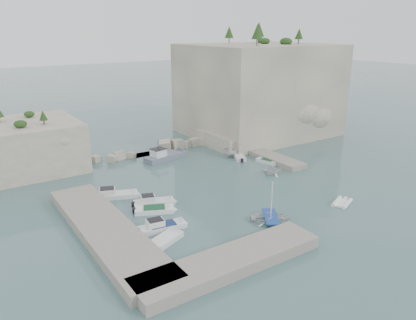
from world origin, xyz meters
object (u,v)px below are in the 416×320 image
motorboat_a (115,197)px  tender_east_a (272,174)px  motorboat_b (154,205)px  tender_east_c (239,158)px  motorboat_e (166,242)px  rowboat (271,221)px  inflatable_dinghy (342,204)px  work_boat (166,159)px  motorboat_d (162,229)px  tender_east_b (267,163)px  tender_east_d (234,156)px  motorboat_c (154,212)px

motorboat_a → tender_east_a: size_ratio=1.98×
motorboat_b → tender_east_c: 21.22m
motorboat_e → tender_east_a: bearing=-1.9°
tender_east_a → tender_east_c: 8.55m
motorboat_a → motorboat_b: (3.05, -4.68, 0.00)m
rowboat → inflatable_dinghy: 10.07m
motorboat_e → inflatable_dinghy: size_ratio=1.26×
inflatable_dinghy → tender_east_a: 12.29m
tender_east_c → motorboat_e: bearing=153.0°
motorboat_a → work_boat: 15.90m
motorboat_a → tender_east_a: (21.79, -4.57, 0.00)m
work_boat → inflatable_dinghy: bearing=-82.0°
rowboat → tender_east_a: (10.08, 10.86, 0.00)m
motorboat_a → rowboat: 19.37m
inflatable_dinghy → tender_east_a: bearing=67.0°
motorboat_d → motorboat_a: bearing=103.5°
rowboat → motorboat_d: bearing=99.4°
tender_east_b → tender_east_d: tender_east_d is taller
tender_east_d → motorboat_c: bearing=114.4°
motorboat_a → tender_east_d: tender_east_d is taller
motorboat_e → tender_east_d: bearing=16.1°
motorboat_c → tender_east_a: tender_east_a is taller
motorboat_c → rowboat: (9.51, -8.97, 0.00)m
motorboat_d → motorboat_e: size_ratio=1.33×
tender_east_b → inflatable_dinghy: bearing=153.2°
motorboat_e → tender_east_a: size_ratio=1.33×
motorboat_c → work_boat: work_boat is taller
motorboat_a → work_boat: work_boat is taller
inflatable_dinghy → rowboat: bearing=149.3°
motorboat_c → tender_east_d: tender_east_d is taller
motorboat_c → motorboat_a: bearing=133.7°
tender_east_d → motorboat_d: bearing=120.9°
motorboat_a → motorboat_b: same height
work_boat → motorboat_d: bearing=-129.9°
inflatable_dinghy → tender_east_b: (2.91, 16.48, 0.00)m
motorboat_b → rowboat: motorboat_b is taller
motorboat_c → motorboat_d: bearing=-80.7°
tender_east_a → motorboat_d: bearing=125.6°
rowboat → tender_east_d: size_ratio=0.92×
motorboat_b → motorboat_d: (-2.04, -6.03, 0.00)m
motorboat_c → tender_east_c: size_ratio=1.04×
motorboat_b → tender_east_d: (19.61, 10.23, 0.00)m
tender_east_c → motorboat_c: bearing=142.7°
motorboat_a → tender_east_b: (24.59, -0.38, 0.00)m
motorboat_a → motorboat_e: 13.17m
rowboat → motorboat_c: bearing=79.9°
tender_east_a → tender_east_d: 10.16m
motorboat_c → tender_east_a: (19.59, 1.89, 0.00)m
motorboat_d → tender_east_a: (20.79, 6.14, 0.00)m
motorboat_e → rowboat: bearing=-34.5°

